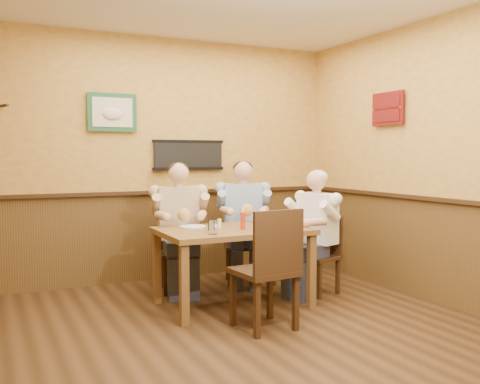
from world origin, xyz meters
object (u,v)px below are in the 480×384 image
(diner_white_elder, at_px, (317,239))
(hot_sauce_bottle, at_px, (243,220))
(water_glass_left, at_px, (213,228))
(pepper_shaker, at_px, (210,225))
(chair_back_right, at_px, (243,244))
(salt_shaker, at_px, (219,224))
(diner_tan_shirt, at_px, (179,234))
(dining_table, at_px, (233,238))
(chair_right_end, at_px, (317,255))
(cola_tumbler, at_px, (277,223))
(diner_blue_polo, at_px, (243,228))
(water_glass_mid, at_px, (267,225))
(chair_back_left, at_px, (179,251))
(chair_near_side, at_px, (264,268))

(diner_white_elder, bearing_deg, hot_sauce_bottle, -99.89)
(water_glass_left, distance_m, pepper_shaker, 0.25)
(chair_back_right, bearing_deg, salt_shaker, -109.18)
(diner_white_elder, bearing_deg, diner_tan_shirt, -137.12)
(dining_table, relative_size, chair_back_right, 1.61)
(dining_table, xyz_separation_m, chair_right_end, (0.97, 0.00, -0.25))
(chair_back_right, distance_m, cola_tumbler, 1.14)
(chair_back_right, relative_size, salt_shaker, 9.70)
(chair_back_right, relative_size, pepper_shaker, 9.01)
(diner_white_elder, height_order, hot_sauce_bottle, diner_white_elder)
(diner_blue_polo, height_order, cola_tumbler, diner_blue_polo)
(diner_tan_shirt, height_order, diner_white_elder, diner_tan_shirt)
(dining_table, relative_size, water_glass_left, 11.74)
(diner_white_elder, relative_size, salt_shaker, 12.96)
(water_glass_mid, bearing_deg, chair_back_right, 74.28)
(cola_tumbler, xyz_separation_m, hot_sauce_bottle, (-0.29, 0.15, 0.03))
(chair_back_left, height_order, water_glass_mid, water_glass_mid)
(diner_tan_shirt, height_order, salt_shaker, diner_tan_shirt)
(hot_sauce_bottle, bearing_deg, chair_back_right, 63.91)
(diner_white_elder, bearing_deg, water_glass_left, -95.29)
(chair_back_right, xyz_separation_m, cola_tumbler, (-0.16, -1.07, 0.37))
(chair_near_side, xyz_separation_m, hot_sauce_bottle, (0.10, 0.62, 0.33))
(diner_white_elder, bearing_deg, pepper_shaker, -105.73)
(water_glass_mid, relative_size, pepper_shaker, 1.33)
(chair_back_left, relative_size, diner_tan_shirt, 0.70)
(chair_back_left, relative_size, hot_sauce_bottle, 4.70)
(chair_back_right, distance_m, pepper_shaker, 1.17)
(water_glass_mid, relative_size, cola_tumbler, 1.09)
(chair_right_end, bearing_deg, dining_table, -107.24)
(water_glass_left, bearing_deg, chair_near_side, -60.30)
(dining_table, distance_m, water_glass_mid, 0.44)
(diner_blue_polo, bearing_deg, chair_back_left, -154.52)
(water_glass_mid, bearing_deg, chair_right_end, 25.07)
(diner_white_elder, height_order, water_glass_mid, diner_white_elder)
(water_glass_left, bearing_deg, chair_right_end, 12.14)
(chair_back_right, bearing_deg, chair_back_left, -154.52)
(cola_tumbler, bearing_deg, diner_tan_shirt, 122.37)
(dining_table, bearing_deg, chair_near_side, -94.52)
(diner_tan_shirt, relative_size, salt_shaker, 13.74)
(chair_near_side, xyz_separation_m, diner_blue_polo, (0.55, 1.53, 0.11))
(diner_tan_shirt, relative_size, hot_sauce_bottle, 6.72)
(chair_near_side, bearing_deg, salt_shaker, -90.71)
(chair_near_side, distance_m, water_glass_left, 0.61)
(diner_blue_polo, relative_size, pepper_shaker, 12.87)
(dining_table, distance_m, chair_back_left, 0.82)
(salt_shaker, bearing_deg, water_glass_left, -121.48)
(chair_back_left, height_order, diner_white_elder, diner_white_elder)
(chair_near_side, height_order, pepper_shaker, chair_near_side)
(chair_back_left, height_order, hot_sauce_bottle, hot_sauce_bottle)
(chair_right_end, relative_size, chair_near_side, 0.80)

